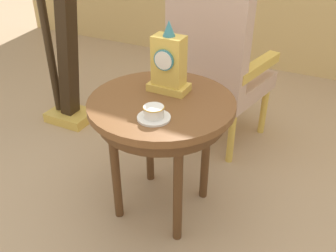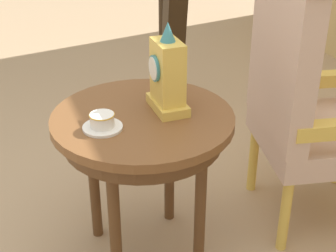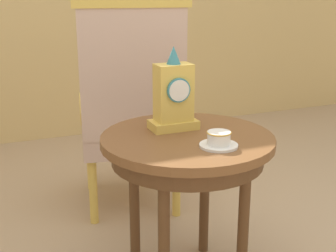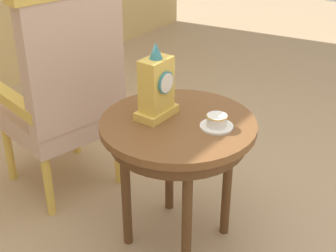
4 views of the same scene
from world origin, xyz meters
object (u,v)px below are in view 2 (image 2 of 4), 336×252
(side_table, at_px, (143,134))
(mantel_clock, at_px, (167,76))
(armchair, at_px, (304,99))
(harp, at_px, (172,4))
(teacup_left, at_px, (102,122))

(side_table, height_order, mantel_clock, mantel_clock)
(side_table, xyz_separation_m, armchair, (0.00, 0.70, 0.03))
(harp, bearing_deg, mantel_clock, -21.67)
(teacup_left, height_order, mantel_clock, mantel_clock)
(mantel_clock, height_order, armchair, armchair)
(side_table, bearing_deg, harp, 153.70)
(armchair, bearing_deg, teacup_left, -86.78)
(teacup_left, xyz_separation_m, harp, (-1.05, 0.66, 0.09))
(teacup_left, xyz_separation_m, mantel_clock, (-0.06, 0.27, 0.11))
(side_table, xyz_separation_m, mantel_clock, (-0.01, 0.10, 0.21))
(mantel_clock, relative_size, harp, 0.18)
(mantel_clock, height_order, harp, harp)
(teacup_left, height_order, harp, harp)
(mantel_clock, xyz_separation_m, harp, (-0.99, 0.39, -0.02))
(armchair, bearing_deg, harp, -168.37)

